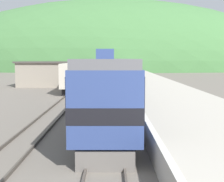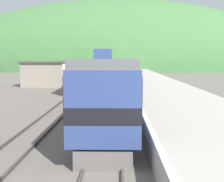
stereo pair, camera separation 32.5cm
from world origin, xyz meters
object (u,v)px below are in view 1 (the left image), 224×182
carriage_third (111,67)px  express_train_lead_car (109,86)px  carriage_second (111,72)px  carriage_fourth (112,65)px  siding_train (85,73)px

carriage_third → express_train_lead_car: bearing=-90.0°
carriage_second → carriage_fourth: (0.00, 46.37, 0.00)m
siding_train → express_train_lead_car: bearing=-81.3°
carriage_second → carriage_third: 23.19m
express_train_lead_car → carriage_third: express_train_lead_car is taller
carriage_third → siding_train: carriage_third is taller
carriage_second → express_train_lead_car: bearing=-90.0°
carriage_second → siding_train: (-4.13, 3.77, -0.40)m
express_train_lead_car → carriage_fourth: (0.00, 69.57, -0.01)m
express_train_lead_car → carriage_third: (0.00, 46.38, -0.01)m
carriage_third → carriage_fourth: (0.00, 23.19, 0.00)m
carriage_fourth → express_train_lead_car: bearing=-90.0°
carriage_fourth → siding_train: (-4.13, -42.60, -0.40)m
express_train_lead_car → carriage_second: bearing=90.0°
express_train_lead_car → carriage_second: 23.20m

